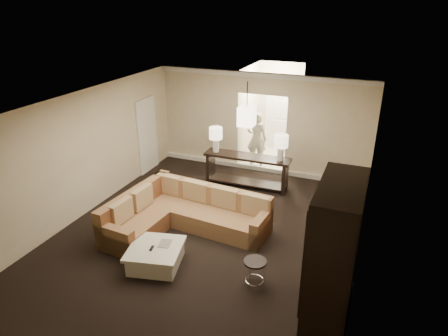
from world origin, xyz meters
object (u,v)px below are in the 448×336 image
at_px(coffee_table, 156,256).
at_px(drink_table, 255,268).
at_px(armoire, 333,257).
at_px(person, 257,136).
at_px(console_table, 247,168).
at_px(sectional_sofa, 182,214).

distance_m(coffee_table, drink_table, 1.89).
height_order(armoire, person, armoire).
bearing_deg(coffee_table, drink_table, 5.01).
distance_m(armoire, drink_table, 1.49).
relative_size(console_table, person, 1.26).
bearing_deg(console_table, sectional_sofa, -104.76).
height_order(sectional_sofa, armoire, armoire).
relative_size(drink_table, person, 0.28).
relative_size(sectional_sofa, armoire, 1.34).
bearing_deg(sectional_sofa, drink_table, -25.20).
distance_m(sectional_sofa, armoire, 3.66).
bearing_deg(person, sectional_sofa, 80.65).
distance_m(drink_table, person, 5.43).
height_order(sectional_sofa, console_table, sectional_sofa).
xyz_separation_m(sectional_sofa, console_table, (0.60, 2.50, 0.17)).
bearing_deg(armoire, sectional_sofa, 156.80).
relative_size(coffee_table, drink_table, 2.35).
distance_m(armoire, person, 6.13).
height_order(sectional_sofa, coffee_table, sectional_sofa).
bearing_deg(drink_table, person, 107.64).
bearing_deg(sectional_sofa, console_table, 81.42).
height_order(console_table, person, person).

